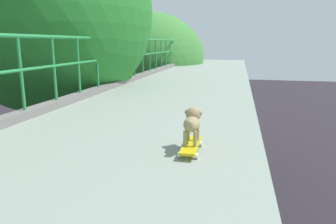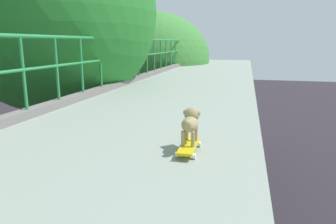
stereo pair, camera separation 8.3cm
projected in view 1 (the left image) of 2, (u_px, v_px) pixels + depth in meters
city_bus at (71, 122)px, 20.59m from camera, size 2.61×10.07×3.14m
roadside_tree_mid at (49, 16)px, 7.92m from camera, size 5.27×5.27×10.24m
roadside_tree_far at (148, 59)px, 16.18m from camera, size 5.78×5.78×8.47m
roadside_tree_farthest at (171, 62)px, 22.71m from camera, size 3.85×3.85×7.06m
toy_skateboard at (191, 146)px, 3.01m from camera, size 0.19×0.54×0.08m
small_dog at (192, 121)px, 3.03m from camera, size 0.18×0.39×0.34m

